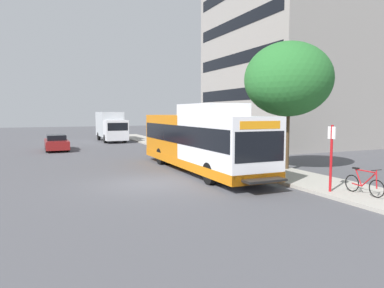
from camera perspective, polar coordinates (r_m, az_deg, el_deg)
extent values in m
plane|color=#4C4C51|center=(23.86, -12.78, -2.78)|extent=(120.00, 120.00, 0.00)
cube|color=#A8A399|center=(24.32, 4.58, -2.36)|extent=(3.00, 56.00, 0.14)
cube|color=white|center=(16.91, 5.27, -0.13)|extent=(2.54, 5.80, 2.73)
cube|color=orange|center=(22.15, -2.03, 1.12)|extent=(2.54, 5.80, 2.73)
cube|color=orange|center=(19.62, 1.12, -2.76)|extent=(2.57, 11.60, 0.44)
cube|color=black|center=(19.47, 1.13, 1.65)|extent=(2.58, 11.25, 0.96)
cube|color=black|center=(14.48, 10.77, -0.43)|extent=(2.34, 0.10, 1.24)
cube|color=orange|center=(14.41, 10.85, 3.01)|extent=(1.90, 0.08, 0.32)
cube|color=white|center=(18.13, 3.08, 5.50)|extent=(2.16, 4.06, 0.60)
cube|color=black|center=(14.34, 11.57, -5.75)|extent=(1.78, 0.60, 0.10)
cylinder|color=black|center=(15.94, 2.88, -4.74)|extent=(0.30, 1.00, 1.00)
cylinder|color=black|center=(17.06, 9.70, -4.16)|extent=(0.30, 1.00, 1.00)
cylinder|color=black|center=(22.15, -5.01, -1.97)|extent=(0.30, 1.00, 1.00)
cylinder|color=black|center=(22.96, 0.33, -1.70)|extent=(0.30, 1.00, 1.00)
cylinder|color=red|center=(14.82, 21.41, -2.17)|extent=(0.10, 0.10, 2.60)
cube|color=white|center=(14.72, 21.48, 1.70)|extent=(0.04, 0.36, 0.48)
torus|color=black|center=(14.57, 27.50, -6.37)|extent=(0.04, 0.66, 0.66)
torus|color=black|center=(15.27, 24.27, -5.74)|extent=(0.04, 0.66, 0.66)
cylinder|color=#B2191E|center=(14.74, 26.48, -5.14)|extent=(0.05, 0.64, 0.64)
cylinder|color=#B2191E|center=(15.03, 25.16, -4.90)|extent=(0.05, 0.34, 0.62)
cylinder|color=#B2191E|center=(14.79, 26.08, -3.91)|extent=(0.05, 0.90, 0.05)
cylinder|color=#B2191E|center=(15.13, 24.90, -5.92)|extent=(0.05, 0.45, 0.08)
cylinder|color=#B2191E|center=(14.53, 27.47, -5.06)|extent=(0.05, 0.10, 0.67)
cylinder|color=black|center=(14.49, 27.45, -3.74)|extent=(0.52, 0.03, 0.03)
cube|color=black|center=(15.07, 24.78, -3.55)|extent=(0.12, 0.24, 0.06)
cylinder|color=#4C3823|center=(20.09, 14.93, 0.54)|extent=(0.28, 0.28, 3.09)
ellipsoid|color=#286B2D|center=(20.11, 15.15, 9.98)|extent=(4.70, 4.70, 3.99)
cube|color=maroon|center=(32.12, -20.89, 0.00)|extent=(1.80, 4.50, 0.70)
cube|color=black|center=(32.18, -20.93, 0.90)|extent=(1.48, 2.34, 0.56)
cylinder|color=black|center=(30.77, -22.24, -0.68)|extent=(0.20, 0.64, 0.64)
cylinder|color=black|center=(30.85, -19.27, -0.58)|extent=(0.20, 0.64, 0.64)
cylinder|color=black|center=(33.45, -22.37, -0.25)|extent=(0.20, 0.64, 0.64)
cylinder|color=black|center=(33.53, -19.63, -0.15)|extent=(0.20, 0.64, 0.64)
cube|color=silver|center=(37.99, -12.10, 2.18)|extent=(2.30, 2.00, 2.10)
cube|color=#B2B7BC|center=(41.40, -13.10, 3.15)|extent=(2.30, 5.00, 2.70)
cube|color=black|center=(37.02, -11.81, 2.73)|extent=(2.07, 0.08, 0.80)
cylinder|color=black|center=(38.28, -13.72, 0.83)|extent=(0.26, 0.92, 0.92)
cylinder|color=black|center=(38.69, -10.72, 0.93)|extent=(0.26, 0.92, 0.92)
cylinder|color=black|center=(42.36, -14.70, 1.21)|extent=(0.26, 0.92, 0.92)
cylinder|color=black|center=(42.73, -11.97, 1.30)|extent=(0.26, 0.92, 0.92)
cube|color=black|center=(37.39, 14.90, 2.50)|extent=(12.15, 13.99, 1.10)
cube|color=black|center=(37.39, 15.01, 7.48)|extent=(12.15, 13.99, 1.10)
cube|color=black|center=(37.67, 15.13, 12.43)|extent=(12.15, 13.99, 1.10)
cube|color=black|center=(38.23, 15.25, 17.27)|extent=(12.15, 13.99, 1.10)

